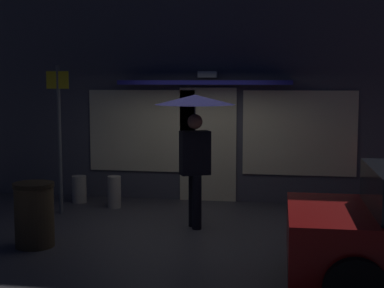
{
  "coord_description": "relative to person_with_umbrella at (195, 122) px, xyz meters",
  "views": [
    {
      "loc": [
        1.58,
        -8.82,
        2.34
      ],
      "look_at": [
        0.05,
        0.08,
        1.34
      ],
      "focal_mm": 54.09,
      "sensor_mm": 36.0,
      "label": 1
    }
  ],
  "objects": [
    {
      "name": "ground_plane",
      "position": [
        -0.1,
        -0.08,
        -1.69
      ],
      "size": [
        18.0,
        18.0,
        0.0
      ],
      "primitive_type": "plane",
      "color": "#423F44"
    },
    {
      "name": "building_facade",
      "position": [
        -0.09,
        2.26,
        0.55
      ],
      "size": [
        9.17,
        1.0,
        4.53
      ],
      "color": "#4C4C56",
      "rests_on": "ground"
    },
    {
      "name": "person_with_umbrella",
      "position": [
        0.0,
        0.0,
        0.0
      ],
      "size": [
        1.26,
        1.26,
        2.12
      ],
      "rotation": [
        0.0,
        0.0,
        0.45
      ],
      "color": "black",
      "rests_on": "ground"
    },
    {
      "name": "street_sign_post",
      "position": [
        -2.5,
        0.58,
        -0.23
      ],
      "size": [
        0.4,
        0.07,
        2.59
      ],
      "color": "#595B60",
      "rests_on": "ground"
    },
    {
      "name": "sidewalk_bollard",
      "position": [
        -1.7,
        1.18,
        -1.39
      ],
      "size": [
        0.25,
        0.25,
        0.59
      ],
      "primitive_type": "cylinder",
      "color": "#B2A899",
      "rests_on": "ground"
    },
    {
      "name": "sidewalk_bollard_2",
      "position": [
        -2.51,
        1.51,
        -1.43
      ],
      "size": [
        0.28,
        0.28,
        0.52
      ],
      "primitive_type": "cylinder",
      "color": "#B2A899",
      "rests_on": "ground"
    },
    {
      "name": "trash_bin",
      "position": [
        -2.06,
        -1.42,
        -1.23
      ],
      "size": [
        0.57,
        0.57,
        0.91
      ],
      "color": "#473823",
      "rests_on": "ground"
    }
  ]
}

